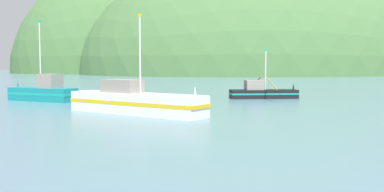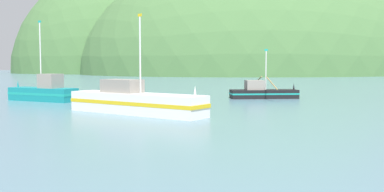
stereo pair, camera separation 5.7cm
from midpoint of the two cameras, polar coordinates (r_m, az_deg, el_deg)
name	(u,v)px [view 2 (the right image)]	position (r m, az deg, el deg)	size (l,w,h in m)	color
hill_mid_right	(145,72)	(202.23, -6.24, 3.14)	(116.03, 92.83, 101.05)	#47703D
hill_far_left	(257,73)	(179.01, 8.53, 2.99)	(141.12, 112.90, 93.87)	#47703D
fishing_boat_white	(134,102)	(31.63, -7.59, -0.73)	(8.87, 10.51, 7.17)	white
fishing_boat_teal	(44,92)	(44.64, -18.94, 0.50)	(6.80, 6.61, 7.84)	#147F84
fishing_boat_black	(262,92)	(46.14, 9.32, 0.48)	(7.38, 9.49, 5.20)	black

